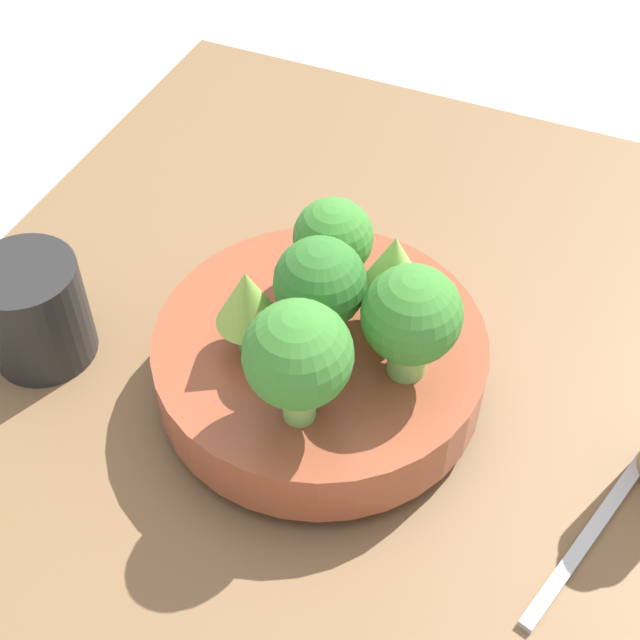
# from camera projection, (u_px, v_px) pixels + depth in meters

# --- Properties ---
(ground_plane) EXTENTS (6.00, 6.00, 0.00)m
(ground_plane) POSITION_uv_depth(u_px,v_px,m) (348.00, 408.00, 0.74)
(ground_plane) COLOR beige
(table) EXTENTS (0.81, 0.71, 0.05)m
(table) POSITION_uv_depth(u_px,v_px,m) (349.00, 391.00, 0.73)
(table) COLOR brown
(table) RESTS_ON ground_plane
(bowl) EXTENTS (0.25, 0.25, 0.06)m
(bowl) POSITION_uv_depth(u_px,v_px,m) (320.00, 361.00, 0.67)
(bowl) COLOR brown
(bowl) RESTS_ON table
(broccoli_floret_left) EXTENTS (0.07, 0.07, 0.10)m
(broccoli_floret_left) POSITION_uv_depth(u_px,v_px,m) (300.00, 358.00, 0.56)
(broccoli_floret_left) COLOR #7AB256
(broccoli_floret_left) RESTS_ON bowl
(broccoli_floret_center) EXTENTS (0.07, 0.07, 0.09)m
(broccoli_floret_center) POSITION_uv_depth(u_px,v_px,m) (320.00, 285.00, 0.61)
(broccoli_floret_center) COLOR #6BA34C
(broccoli_floret_center) RESTS_ON bowl
(romanesco_piece_far) EXTENTS (0.05, 0.05, 0.07)m
(romanesco_piece_far) POSITION_uv_depth(u_px,v_px,m) (247.00, 301.00, 0.61)
(romanesco_piece_far) COLOR #6BA34C
(romanesco_piece_far) RESTS_ON bowl
(broccoli_floret_right) EXTENTS (0.06, 0.06, 0.08)m
(broccoli_floret_right) POSITION_uv_depth(u_px,v_px,m) (333.00, 241.00, 0.66)
(broccoli_floret_right) COLOR #6BA34C
(broccoli_floret_right) RESTS_ON bowl
(broccoli_floret_front) EXTENTS (0.07, 0.07, 0.09)m
(broccoli_floret_front) POSITION_uv_depth(u_px,v_px,m) (411.00, 318.00, 0.59)
(broccoli_floret_front) COLOR #7AB256
(broccoli_floret_front) RESTS_ON bowl
(romanesco_piece_near) EXTENTS (0.05, 0.05, 0.08)m
(romanesco_piece_near) POSITION_uv_depth(u_px,v_px,m) (393.00, 271.00, 0.62)
(romanesco_piece_near) COLOR #609347
(romanesco_piece_near) RESTS_ON bowl
(cup) EXTENTS (0.08, 0.08, 0.09)m
(cup) POSITION_uv_depth(u_px,v_px,m) (34.00, 311.00, 0.69)
(cup) COLOR black
(cup) RESTS_ON table
(fork) EXTENTS (0.17, 0.06, 0.01)m
(fork) POSITION_uv_depth(u_px,v_px,m) (591.00, 533.00, 0.61)
(fork) COLOR #B2B2B7
(fork) RESTS_ON table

